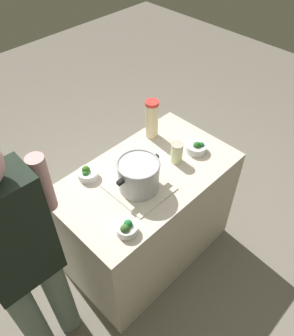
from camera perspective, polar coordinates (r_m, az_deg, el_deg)
name	(u,v)px	position (r m, az deg, el deg)	size (l,w,h in m)	color
ground_plane	(147,249)	(2.82, 0.00, -13.42)	(8.00, 8.00, 0.00)	slate
counter_slab	(147,216)	(2.46, 0.00, -8.06)	(1.18, 0.68, 0.87)	beige
dish_cloth	(139,187)	(2.04, -1.36, -3.25)	(0.32, 0.35, 0.01)	beige
cooking_pot	(139,175)	(1.97, -1.41, -1.20)	(0.32, 0.25, 0.20)	#B7B7BC
lemonade_pitcher	(152,119)	(2.32, 0.82, 8.23)	(0.09, 0.09, 0.28)	beige
mason_jar	(177,153)	(2.17, 5.04, 2.61)	(0.08, 0.08, 0.14)	beige
broccoli_bowl_front	(87,174)	(2.11, -10.00, -0.93)	(0.13, 0.13, 0.09)	silver
broccoli_bowl_center	(127,229)	(1.82, -3.46, -10.15)	(0.12, 0.12, 0.08)	silver
broccoli_bowl_back	(197,147)	(2.28, 8.38, 3.46)	(0.14, 0.14, 0.09)	silver
person_cook	(23,263)	(1.79, -20.18, -14.73)	(0.50, 0.21, 1.68)	slate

